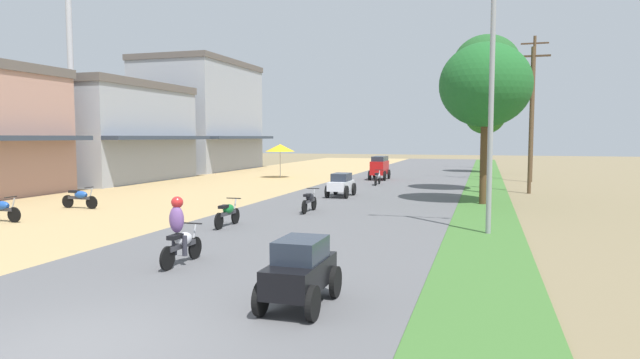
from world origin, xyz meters
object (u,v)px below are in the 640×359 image
(parked_motorbike_second, at_px, (1,208))
(car_hatchback_black, at_px, (300,270))
(vendor_umbrella, at_px, (280,148))
(motorbike_foreground_rider, at_px, (180,233))
(median_tree_third, at_px, (485,116))
(streetlamp_far, at_px, (488,125))
(parked_motorbike_third, at_px, (80,197))
(median_tree_second, at_px, (486,66))
(car_sedan_white, at_px, (341,184))
(motorbike_ahead_fourth, at_px, (378,177))
(utility_pole_near, at_px, (531,117))
(streetlamp_near, at_px, (492,89))
(motorbike_ahead_third, at_px, (310,200))
(motorbike_ahead_second, at_px, (228,212))
(car_van_red, at_px, (380,166))
(median_tree_nearest, at_px, (485,85))
(utility_pole_far, at_px, (533,107))
(streetlamp_mid, at_px, (488,113))

(parked_motorbike_second, distance_m, car_hatchback_black, 14.94)
(vendor_umbrella, height_order, motorbike_foreground_rider, vendor_umbrella)
(median_tree_third, xyz_separation_m, streetlamp_far, (0.23, 6.03, -0.67))
(parked_motorbike_third, distance_m, median_tree_second, 21.51)
(car_sedan_white, xyz_separation_m, motorbike_ahead_fourth, (0.51, 7.23, -0.17))
(utility_pole_near, relative_size, car_sedan_white, 3.54)
(streetlamp_near, height_order, motorbike_ahead_third, streetlamp_near)
(streetlamp_far, xyz_separation_m, motorbike_ahead_fourth, (-6.68, -20.56, -3.67))
(parked_motorbike_third, height_order, motorbike_ahead_second, motorbike_ahead_second)
(car_van_red, bearing_deg, median_tree_nearest, -60.00)
(parked_motorbike_third, bearing_deg, car_sedan_white, 38.75)
(median_tree_third, relative_size, streetlamp_near, 0.82)
(utility_pole_far, height_order, car_sedan_white, utility_pole_far)
(utility_pole_near, bearing_deg, motorbike_ahead_second, -124.96)
(motorbike_ahead_second, xyz_separation_m, motorbike_ahead_fourth, (1.83, 17.41, 0.00))
(motorbike_ahead_second, bearing_deg, motorbike_ahead_fourth, 84.01)
(parked_motorbike_second, xyz_separation_m, streetlamp_mid, (16.89, 25.01, 4.28))
(motorbike_ahead_second, bearing_deg, parked_motorbike_second, -170.81)
(vendor_umbrella, bearing_deg, parked_motorbike_second, -95.06)
(median_tree_second, distance_m, motorbike_ahead_second, 18.02)
(utility_pole_far, height_order, car_van_red, utility_pole_far)
(vendor_umbrella, height_order, median_tree_nearest, median_tree_nearest)
(parked_motorbike_third, height_order, median_tree_third, median_tree_third)
(motorbike_foreground_rider, bearing_deg, median_tree_third, 79.63)
(parked_motorbike_third, bearing_deg, car_hatchback_black, -36.68)
(utility_pole_near, bearing_deg, vendor_umbrella, 160.42)
(median_tree_second, xyz_separation_m, streetlamp_near, (0.21, -13.31, -2.34))
(parked_motorbike_second, height_order, motorbike_foreground_rider, motorbike_foreground_rider)
(streetlamp_far, bearing_deg, parked_motorbike_third, -115.29)
(car_van_red, bearing_deg, median_tree_second, -44.25)
(vendor_umbrella, relative_size, motorbike_ahead_third, 1.40)
(median_tree_nearest, distance_m, streetlamp_far, 28.73)
(median_tree_third, bearing_deg, median_tree_second, -89.94)
(streetlamp_mid, xyz_separation_m, motorbike_foreground_rider, (-7.05, -29.04, -3.98))
(streetlamp_mid, relative_size, utility_pole_near, 1.04)
(median_tree_nearest, relative_size, motorbike_foreground_rider, 4.07)
(car_van_red, bearing_deg, parked_motorbike_second, -112.53)
(car_van_red, bearing_deg, motorbike_ahead_second, -93.05)
(streetlamp_near, distance_m, streetlamp_far, 36.62)
(streetlamp_far, bearing_deg, motorbike_ahead_third, -101.63)
(streetlamp_mid, height_order, utility_pole_far, utility_pole_far)
(parked_motorbike_second, xyz_separation_m, car_sedan_white, (9.70, 11.54, 0.19))
(utility_pole_near, relative_size, utility_pole_far, 0.80)
(car_sedan_white, bearing_deg, parked_motorbike_third, -141.25)
(utility_pole_far, bearing_deg, motorbike_ahead_second, -115.81)
(vendor_umbrella, bearing_deg, median_tree_nearest, -39.66)
(motorbike_ahead_second, bearing_deg, car_van_red, 86.95)
(car_sedan_white, bearing_deg, utility_pole_far, 53.04)
(utility_pole_near, bearing_deg, motorbike_foreground_rider, -114.10)
(utility_pole_far, height_order, motorbike_ahead_third, utility_pole_far)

